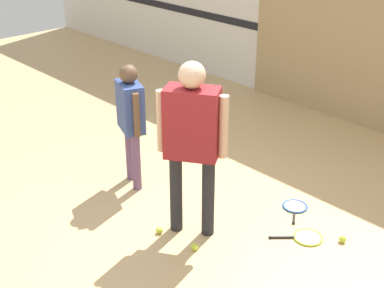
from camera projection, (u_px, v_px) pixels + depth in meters
The scene contains 9 objects.
ground_plane at pixel (184, 231), 5.20m from camera, with size 16.00×16.00×0.00m, color tan.
wall_panel at pixel (347, 55), 7.31m from camera, with size 3.17×0.05×1.86m.
person_instructor at pixel (192, 132), 4.73m from camera, with size 0.56×0.48×1.71m.
person_student_left at pixel (131, 113), 5.65m from camera, with size 0.49×0.34×1.38m.
racket_spare_on_floor at pixel (306, 237), 5.08m from camera, with size 0.46×0.48×0.03m.
racket_second_spare at pixel (295, 207), 5.55m from camera, with size 0.38×0.46×0.03m.
tennis_ball_near_instructor at pixel (159, 230), 5.14m from camera, with size 0.07×0.07×0.07m, color #CCE038.
tennis_ball_by_spare_racket at pixel (343, 239), 5.01m from camera, with size 0.07×0.07×0.07m, color #CCE038.
tennis_ball_stray_left at pixel (195, 247), 4.91m from camera, with size 0.07×0.07×0.07m, color #CCE038.
Camera 1 is at (3.18, -2.90, 3.03)m, focal length 50.00 mm.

